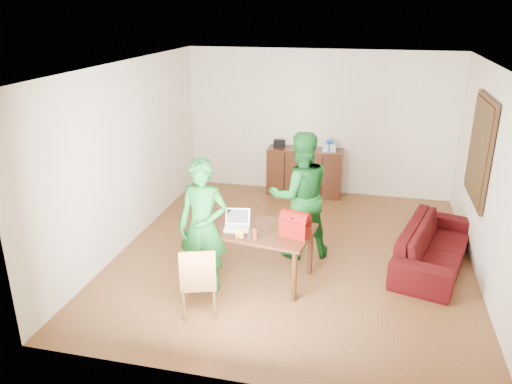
% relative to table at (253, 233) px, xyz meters
% --- Properties ---
extents(room, '(5.20, 5.70, 2.90)m').
position_rel_table_xyz_m(room, '(0.44, 0.89, 0.67)').
color(room, '#452711').
rests_on(room, ground).
extents(table, '(1.66, 1.09, 0.72)m').
position_rel_table_xyz_m(table, '(0.00, 0.00, 0.00)').
color(table, black).
rests_on(table, ground).
extents(chair, '(0.51, 0.49, 0.89)m').
position_rel_table_xyz_m(chair, '(-0.41, -0.97, -0.37)').
color(chair, brown).
rests_on(chair, ground).
extents(person_near, '(0.63, 0.42, 1.73)m').
position_rel_table_xyz_m(person_near, '(-0.53, -0.41, 0.23)').
color(person_near, '#12511A').
rests_on(person_near, ground).
extents(person_far, '(1.09, 0.99, 1.84)m').
position_rel_table_xyz_m(person_far, '(0.50, 0.79, 0.28)').
color(person_far, '#12541A').
rests_on(person_far, ground).
extents(laptop, '(0.35, 0.27, 0.22)m').
position_rel_table_xyz_m(laptop, '(-0.19, -0.10, 0.13)').
color(laptop, white).
rests_on(laptop, table).
extents(bananas, '(0.16, 0.14, 0.05)m').
position_rel_table_xyz_m(bananas, '(-0.07, -0.35, 0.11)').
color(bananas, gold).
rests_on(bananas, table).
extents(bottle, '(0.07, 0.07, 0.17)m').
position_rel_table_xyz_m(bottle, '(0.11, -0.33, 0.17)').
color(bottle, '#5A2414').
rests_on(bottle, table).
extents(red_bag, '(0.40, 0.30, 0.26)m').
position_rel_table_xyz_m(red_bag, '(0.58, -0.13, 0.22)').
color(red_bag, maroon).
rests_on(red_bag, table).
extents(sofa, '(1.30, 2.15, 0.59)m').
position_rel_table_xyz_m(sofa, '(2.38, 0.89, -0.34)').
color(sofa, '#34060B').
rests_on(sofa, ground).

